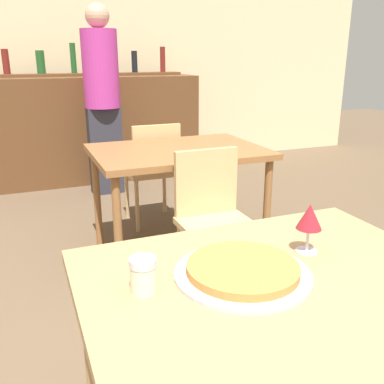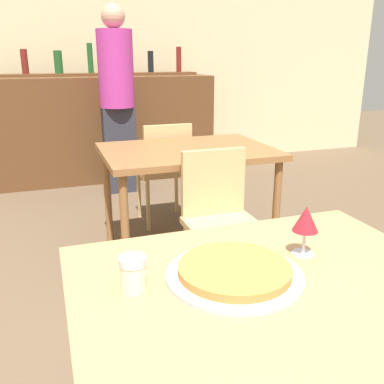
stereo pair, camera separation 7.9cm
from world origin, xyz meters
name	(u,v)px [view 2 (the right image)]	position (x,y,z in m)	size (l,w,h in m)	color
wall_back	(86,51)	(0.00, 4.45, 1.40)	(8.00, 0.05, 2.80)	beige
dining_table_near	(270,310)	(0.00, 0.00, 0.68)	(1.08, 0.86, 0.76)	#A87F51
dining_table_far	(187,161)	(0.34, 1.75, 0.68)	(1.12, 0.81, 0.76)	brown
bar_counter	(97,129)	(0.00, 3.95, 0.57)	(2.60, 0.56, 1.14)	brown
bar_back_shelf	(90,70)	(-0.01, 4.09, 1.20)	(2.39, 0.24, 0.34)	brown
chair_far_side_front	(220,214)	(0.34, 1.17, 0.50)	(0.40, 0.40, 0.85)	tan
chair_far_side_back	(165,166)	(0.34, 2.33, 0.50)	(0.40, 0.40, 0.85)	tan
pizza_tray	(234,272)	(-0.08, 0.07, 0.78)	(0.39, 0.39, 0.04)	#B7B7BC
cheese_shaker	(133,273)	(-0.36, 0.09, 0.81)	(0.07, 0.07, 0.10)	beige
person_standing	(117,94)	(0.16, 3.37, 0.99)	(0.34, 0.34, 1.81)	#2D2D38
wine_glass	(306,220)	(0.18, 0.13, 0.87)	(0.08, 0.08, 0.16)	silver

